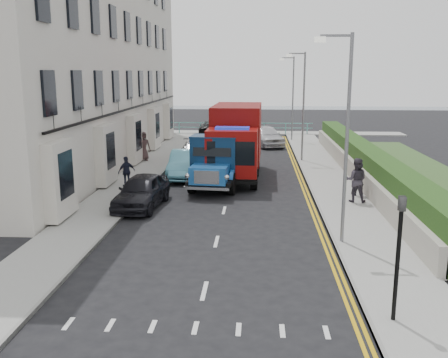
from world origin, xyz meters
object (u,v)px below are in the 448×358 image
lamp_near (344,128)px  parked_car_front (142,191)px  lamp_far (291,93)px  lamp_mid (302,100)px  pedestrian_east_near (359,179)px  bedford_lorry (215,165)px  red_lorry (236,140)px

lamp_near → parked_car_front: 9.46m
lamp_near → lamp_far: (0.00, 26.00, 0.00)m
lamp_far → parked_car_front: lamp_far is taller
lamp_near → lamp_mid: 16.00m
lamp_far → pedestrian_east_near: size_ratio=4.46×
lamp_far → lamp_near: bearing=-90.0°
lamp_mid → pedestrian_east_near: lamp_mid is taller
bedford_lorry → red_lorry: 3.39m
lamp_far → red_lorry: (-3.96, -15.05, -1.89)m
lamp_far → pedestrian_east_near: lamp_far is taller
lamp_far → red_lorry: bearing=-104.8°
lamp_mid → red_lorry: size_ratio=0.92×
red_lorry → pedestrian_east_near: red_lorry is taller
lamp_near → lamp_mid: size_ratio=1.00×
bedford_lorry → lamp_mid: bearing=64.9°
lamp_near → bedford_lorry: lamp_near is taller
bedford_lorry → parked_car_front: bedford_lorry is taller
lamp_near → lamp_mid: (0.00, 16.00, 0.00)m
red_lorry → pedestrian_east_near: bearing=-35.5°
red_lorry → parked_car_front: red_lorry is taller
lamp_far → bedford_lorry: 19.04m
lamp_near → parked_car_front: lamp_near is taller
lamp_mid → red_lorry: 6.69m
lamp_far → pedestrian_east_near: (1.92, -19.46, -3.09)m
bedford_lorry → red_lorry: size_ratio=0.77×
parked_car_front → lamp_near: bearing=-24.0°
lamp_far → red_lorry: 15.67m
lamp_near → parked_car_front: bearing=151.2°
lamp_far → parked_car_front: 23.31m
bedford_lorry → red_lorry: (0.90, 3.15, 0.87)m
parked_car_front → pedestrian_east_near: (9.70, 2.27, 0.18)m
bedford_lorry → parked_car_front: bearing=-123.9°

